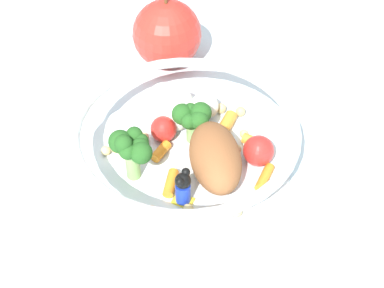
{
  "coord_description": "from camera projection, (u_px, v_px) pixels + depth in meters",
  "views": [
    {
      "loc": [
        0.31,
        -0.24,
        0.42
      ],
      "look_at": [
        0.0,
        0.0,
        0.03
      ],
      "focal_mm": 54.18,
      "sensor_mm": 36.0,
      "label": 1
    }
  ],
  "objects": [
    {
      "name": "ground_plane",
      "position": [
        186.0,
        166.0,
        0.58
      ],
      "size": [
        2.4,
        2.4,
        0.0
      ],
      "primitive_type": "plane",
      "color": "silver"
    },
    {
      "name": "food_container",
      "position": [
        191.0,
        139.0,
        0.56
      ],
      "size": [
        0.22,
        0.22,
        0.07
      ],
      "color": "white",
      "rests_on": "ground_plane"
    },
    {
      "name": "loose_apple",
      "position": [
        167.0,
        34.0,
        0.67
      ],
      "size": [
        0.08,
        0.08,
        0.09
      ],
      "color": "red",
      "rests_on": "ground_plane"
    }
  ]
}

